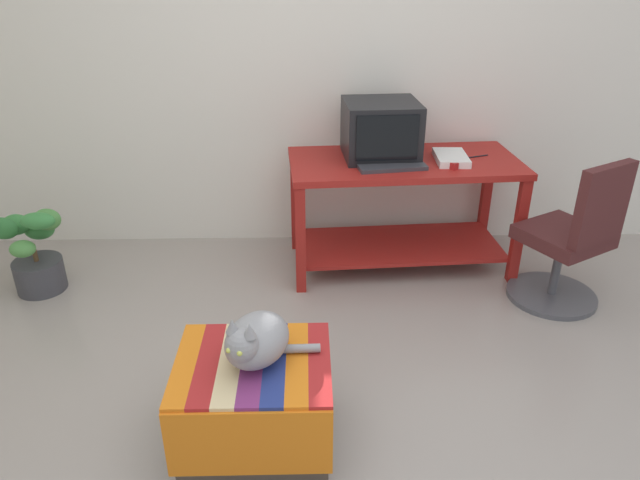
{
  "coord_description": "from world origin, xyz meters",
  "views": [
    {
      "loc": [
        -0.09,
        -1.81,
        1.88
      ],
      "look_at": [
        -0.03,
        0.85,
        0.55
      ],
      "focal_mm": 32.86,
      "sensor_mm": 36.0,
      "label": 1
    }
  ],
  "objects": [
    {
      "name": "ottoman_with_blanket",
      "position": [
        -0.31,
        0.06,
        0.2
      ],
      "size": [
        0.63,
        0.54,
        0.4
      ],
      "color": "#4C4238",
      "rests_on": "ground_plane"
    },
    {
      "name": "potted_plant",
      "position": [
        -1.72,
        1.33,
        0.25
      ],
      "size": [
        0.43,
        0.39,
        0.55
      ],
      "color": "#3D3D42",
      "rests_on": "ground_plane"
    },
    {
      "name": "back_wall",
      "position": [
        0.0,
        2.05,
        1.3
      ],
      "size": [
        8.0,
        0.1,
        2.6
      ],
      "primitive_type": "cube",
      "color": "silver",
      "rests_on": "ground_plane"
    },
    {
      "name": "office_chair",
      "position": [
        1.4,
        1.1,
        0.39
      ],
      "size": [
        0.57,
        0.57,
        0.89
      ],
      "rotation": [
        0.0,
        0.0,
        3.66
      ],
      "color": "#4C4C51",
      "rests_on": "ground_plane"
    },
    {
      "name": "pen",
      "position": [
        0.97,
        1.64,
        0.72
      ],
      "size": [
        0.13,
        0.06,
        0.01
      ],
      "primitive_type": "cylinder",
      "rotation": [
        0.0,
        1.57,
        0.35
      ],
      "color": "black",
      "rests_on": "desk"
    },
    {
      "name": "stapler",
      "position": [
        0.75,
        1.45,
        0.74
      ],
      "size": [
        0.09,
        0.11,
        0.04
      ],
      "primitive_type": "cube",
      "rotation": [
        0.0,
        0.0,
        0.62
      ],
      "color": "#A31E1E",
      "rests_on": "desk"
    },
    {
      "name": "keyboard",
      "position": [
        0.41,
        1.44,
        0.73
      ],
      "size": [
        0.42,
        0.21,
        0.02
      ],
      "primitive_type": "cube",
      "rotation": [
        0.0,
        0.0,
        0.15
      ],
      "color": "#333338",
      "rests_on": "desk"
    },
    {
      "name": "cat",
      "position": [
        -0.3,
        0.07,
        0.5
      ],
      "size": [
        0.42,
        0.38,
        0.26
      ],
      "rotation": [
        0.0,
        0.0,
        -0.41
      ],
      "color": "gray",
      "rests_on": "ottoman_with_blanket"
    },
    {
      "name": "desk",
      "position": [
        0.51,
        1.6,
        0.49
      ],
      "size": [
        1.45,
        0.75,
        0.72
      ],
      "rotation": [
        0.0,
        0.0,
        0.07
      ],
      "color": "maroon",
      "rests_on": "ground_plane"
    },
    {
      "name": "ground_plane",
      "position": [
        0.0,
        0.0,
        0.0
      ],
      "size": [
        14.0,
        14.0,
        0.0
      ],
      "primitive_type": "plane",
      "color": "#9E9389"
    },
    {
      "name": "book",
      "position": [
        0.79,
        1.57,
        0.74
      ],
      "size": [
        0.2,
        0.3,
        0.04
      ],
      "primitive_type": "cube",
      "rotation": [
        0.0,
        0.0,
        -0.03
      ],
      "color": "white",
      "rests_on": "desk"
    },
    {
      "name": "tv_monitor",
      "position": [
        0.36,
        1.67,
        0.89
      ],
      "size": [
        0.47,
        0.45,
        0.34
      ],
      "rotation": [
        0.0,
        0.0,
        0.07
      ],
      "color": "black",
      "rests_on": "desk"
    }
  ]
}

